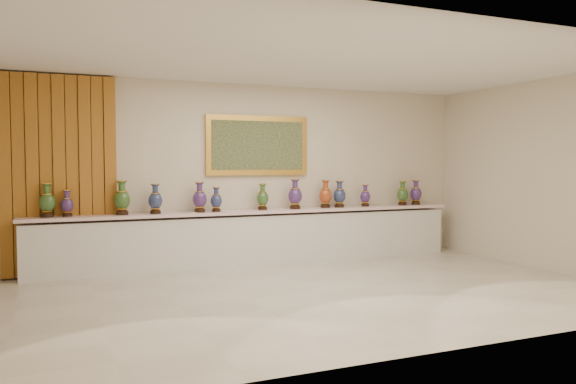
{
  "coord_description": "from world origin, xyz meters",
  "views": [
    {
      "loc": [
        -3.12,
        -6.5,
        1.69
      ],
      "look_at": [
        0.32,
        1.7,
        1.22
      ],
      "focal_mm": 35.0,
      "sensor_mm": 36.0,
      "label": 1
    }
  ],
  "objects_px": {
    "vase_0": "(47,202)",
    "vase_2": "(122,199)",
    "vase_1": "(67,205)",
    "counter": "(257,238)"
  },
  "relations": [
    {
      "from": "vase_0",
      "to": "vase_2",
      "type": "xyz_separation_m",
      "value": [
        1.04,
        -0.02,
        0.01
      ]
    },
    {
      "from": "vase_2",
      "to": "vase_1",
      "type": "bearing_deg",
      "value": 178.1
    },
    {
      "from": "counter",
      "to": "vase_2",
      "type": "bearing_deg",
      "value": -179.64
    },
    {
      "from": "counter",
      "to": "vase_1",
      "type": "height_order",
      "value": "vase_1"
    },
    {
      "from": "counter",
      "to": "vase_2",
      "type": "xyz_separation_m",
      "value": [
        -2.16,
        -0.01,
        0.7
      ]
    },
    {
      "from": "vase_1",
      "to": "counter",
      "type": "bearing_deg",
      "value": -0.23
    },
    {
      "from": "vase_0",
      "to": "vase_1",
      "type": "distance_m",
      "value": 0.27
    },
    {
      "from": "vase_0",
      "to": "vase_2",
      "type": "height_order",
      "value": "vase_2"
    },
    {
      "from": "vase_1",
      "to": "vase_2",
      "type": "relative_size",
      "value": 0.75
    },
    {
      "from": "vase_1",
      "to": "vase_2",
      "type": "distance_m",
      "value": 0.78
    }
  ]
}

